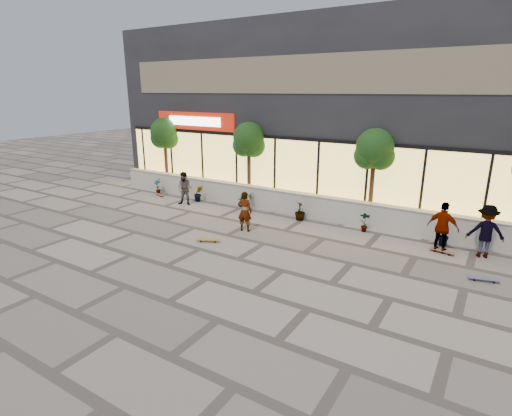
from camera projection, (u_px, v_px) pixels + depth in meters
The scene contains 20 objects.
ground at pixel (207, 278), 11.81m from camera, with size 80.00×80.00×0.00m, color #A1968C.
planter_wall at pixel (308, 206), 17.36m from camera, with size 22.00×0.42×1.04m.
retail_building at pixel (355, 112), 20.76m from camera, with size 24.00×9.17×8.50m.
shrub_a at pixel (158, 187), 21.26m from camera, with size 0.43×0.29×0.81m, color #193C13.
shrub_b at pixel (198, 194), 19.84m from camera, with size 0.45×0.36×0.81m, color #193C13.
shrub_c at pixel (245, 202), 18.42m from camera, with size 0.73×0.63×0.81m, color #193C13.
shrub_d at pixel (300, 211), 16.99m from camera, with size 0.45×0.45×0.81m, color #193C13.
shrub_e at pixel (365, 222), 15.57m from camera, with size 0.43×0.29×0.81m, color #193C13.
shrub_f at pixel (443, 235), 14.15m from camera, with size 0.45×0.36×0.81m, color #193C13.
tree_west at pixel (165, 135), 21.79m from camera, with size 1.60×1.50×3.92m.
tree_midwest at pixel (249, 142), 19.00m from camera, with size 1.60×1.50×3.92m.
tree_mideast at pixel (374, 152), 15.96m from camera, with size 1.60×1.50×3.92m.
skater_center at pixel (245, 212), 15.56m from camera, with size 0.58×0.38×1.60m, color silver.
skater_left at pixel (185, 189), 19.14m from camera, with size 0.78×0.61×1.61m, color #937D5F.
skater_right_near at pixel (443, 228), 13.47m from camera, with size 1.04×0.43×1.78m, color silver.
skater_right_far at pixel (486, 231), 13.10m from camera, with size 1.16×0.67×1.79m, color maroon.
skateboard_center at pixel (208, 240), 14.61m from camera, with size 0.87×0.58×0.10m.
skateboard_left at pixel (160, 195), 20.97m from camera, with size 0.72×0.39×0.08m.
skateboard_right_near at pixel (442, 251), 13.61m from camera, with size 0.85×0.37×0.10m.
skateboard_right_far at pixel (484, 279), 11.60m from camera, with size 0.86×0.41×0.10m.
Camera 1 is at (6.91, -8.34, 5.36)m, focal length 28.00 mm.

